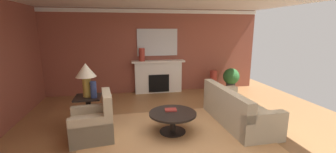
% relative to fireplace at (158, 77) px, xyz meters
% --- Properties ---
extents(ground_plane, '(9.06, 9.06, 0.00)m').
position_rel_fireplace_xyz_m(ground_plane, '(-0.19, -3.22, -0.53)').
color(ground_plane, olive).
extents(wall_fireplace, '(7.57, 0.12, 2.82)m').
position_rel_fireplace_xyz_m(wall_fireplace, '(-0.19, 0.21, 0.88)').
color(wall_fireplace, brown).
rests_on(wall_fireplace, ground_plane).
extents(crown_moulding, '(7.57, 0.08, 0.12)m').
position_rel_fireplace_xyz_m(crown_moulding, '(-0.19, 0.13, 2.20)').
color(crown_moulding, white).
extents(area_rug, '(3.75, 2.48, 0.01)m').
position_rel_fireplace_xyz_m(area_rug, '(-0.19, -3.09, -0.53)').
color(area_rug, tan).
rests_on(area_rug, ground_plane).
extents(fireplace, '(1.80, 0.35, 1.12)m').
position_rel_fireplace_xyz_m(fireplace, '(0.00, 0.00, 0.00)').
color(fireplace, white).
rests_on(fireplace, ground_plane).
extents(mantel_mirror, '(1.37, 0.04, 0.90)m').
position_rel_fireplace_xyz_m(mantel_mirror, '(0.00, 0.12, 1.19)').
color(mantel_mirror, silver).
extents(sofa, '(0.93, 2.11, 0.85)m').
position_rel_fireplace_xyz_m(sofa, '(1.38, -2.92, -0.23)').
color(sofa, '#BCB299').
rests_on(sofa, ground_plane).
extents(armchair_near_window, '(0.89, 0.89, 0.95)m').
position_rel_fireplace_xyz_m(armchair_near_window, '(-1.79, -3.04, -0.23)').
color(armchair_near_window, '#C1B293').
rests_on(armchair_near_window, ground_plane).
extents(coffee_table, '(1.00, 1.00, 0.45)m').
position_rel_fireplace_xyz_m(coffee_table, '(-0.19, -3.09, -0.20)').
color(coffee_table, black).
rests_on(coffee_table, ground_plane).
extents(side_table, '(0.56, 0.56, 0.70)m').
position_rel_fireplace_xyz_m(side_table, '(-1.97, -2.39, -0.13)').
color(side_table, black).
rests_on(side_table, ground_plane).
extents(table_lamp, '(0.44, 0.44, 0.75)m').
position_rel_fireplace_xyz_m(table_lamp, '(-1.97, -2.39, 0.69)').
color(table_lamp, '#B28E38').
rests_on(table_lamp, side_table).
extents(vase_mantel_left, '(0.19, 0.19, 0.43)m').
position_rel_fireplace_xyz_m(vase_mantel_left, '(-0.55, -0.05, 0.80)').
color(vase_mantel_left, '#9E3328').
rests_on(vase_mantel_left, fireplace).
extents(vase_tall_corner, '(0.24, 0.24, 0.75)m').
position_rel_fireplace_xyz_m(vase_tall_corner, '(1.90, -0.30, -0.16)').
color(vase_tall_corner, '#9E3328').
rests_on(vase_tall_corner, ground_plane).
extents(vase_on_side_table, '(0.13, 0.13, 0.36)m').
position_rel_fireplace_xyz_m(vase_on_side_table, '(-1.82, -2.51, 0.35)').
color(vase_on_side_table, navy).
rests_on(vase_on_side_table, side_table).
extents(book_red_cover, '(0.26, 0.20, 0.03)m').
position_rel_fireplace_xyz_m(book_red_cover, '(-0.20, -2.97, -0.07)').
color(book_red_cover, maroon).
rests_on(book_red_cover, coffee_table).
extents(potted_plant, '(0.56, 0.56, 0.83)m').
position_rel_fireplace_xyz_m(potted_plant, '(2.50, -0.43, -0.04)').
color(potted_plant, '#333333').
rests_on(potted_plant, ground_plane).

